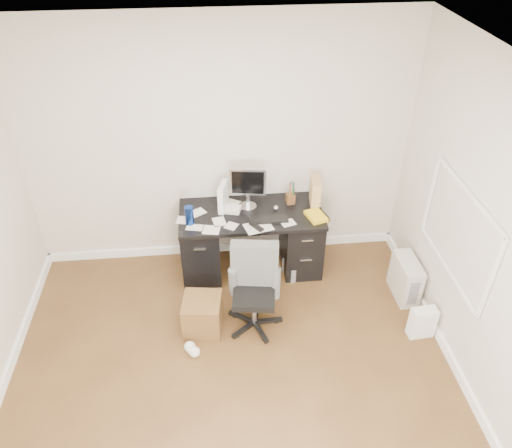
{
  "coord_description": "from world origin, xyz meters",
  "views": [
    {
      "loc": [
        -0.07,
        -2.61,
        3.71
      ],
      "look_at": [
        0.31,
        1.2,
        0.93
      ],
      "focal_mm": 35.0,
      "sensor_mm": 36.0,
      "label": 1
    }
  ],
  "objects": [
    {
      "name": "pc_tower",
      "position": [
        1.85,
        1.06,
        0.22
      ],
      "size": [
        0.21,
        0.45,
        0.45
      ],
      "primitive_type": "cube",
      "rotation": [
        0.0,
        0.0,
        0.02
      ],
      "color": "beige",
      "rests_on": "ground"
    },
    {
      "name": "loose_papers",
      "position": [
        0.1,
        1.6,
        0.75
      ],
      "size": [
        1.1,
        0.6,
        0.0
      ],
      "primitive_type": null,
      "color": "silver",
      "rests_on": "desk"
    },
    {
      "name": "white_binder",
      "position": [
        0.02,
        1.76,
        0.9
      ],
      "size": [
        0.18,
        0.28,
        0.29
      ],
      "primitive_type": "cube",
      "rotation": [
        0.0,
        0.0,
        -0.27
      ],
      "color": "white",
      "rests_on": "desk"
    },
    {
      "name": "ground",
      "position": [
        0.0,
        0.0,
        0.0
      ],
      "size": [
        4.0,
        4.0,
        0.0
      ],
      "primitive_type": "plane",
      "color": "#4B2F18",
      "rests_on": "ground"
    },
    {
      "name": "office_chair",
      "position": [
        0.25,
        0.79,
        0.45
      ],
      "size": [
        0.58,
        0.58,
        0.9
      ],
      "primitive_type": null,
      "rotation": [
        0.0,
        0.0,
        -0.14
      ],
      "color": "#4D4F4D",
      "rests_on": "ground"
    },
    {
      "name": "shopping_bag",
      "position": [
        1.83,
        0.5,
        0.16
      ],
      "size": [
        0.25,
        0.19,
        0.33
      ],
      "primitive_type": "cube",
      "rotation": [
        0.0,
        0.0,
        0.08
      ],
      "color": "white",
      "rests_on": "ground"
    },
    {
      "name": "lcd_monitor",
      "position": [
        0.28,
        1.76,
        0.99
      ],
      "size": [
        0.4,
        0.27,
        0.47
      ],
      "primitive_type": null,
      "rotation": [
        0.0,
        0.0,
        -0.14
      ],
      "color": "#BAB9BE",
      "rests_on": "desk"
    },
    {
      "name": "wicker_basket",
      "position": [
        -0.25,
        0.8,
        0.18
      ],
      "size": [
        0.41,
        0.41,
        0.36
      ],
      "primitive_type": "cube",
      "rotation": [
        0.0,
        0.0,
        -0.13
      ],
      "color": "#533918",
      "rests_on": "ground"
    },
    {
      "name": "travel_mug",
      "position": [
        -0.33,
        1.52,
        0.85
      ],
      "size": [
        0.09,
        0.09,
        0.2
      ],
      "primitive_type": "cylinder",
      "rotation": [
        0.0,
        0.0,
        -0.06
      ],
      "color": "navy",
      "rests_on": "desk"
    },
    {
      "name": "room_shell",
      "position": [
        0.03,
        0.03,
        1.66
      ],
      "size": [
        4.02,
        4.02,
        2.71
      ],
      "color": "beige",
      "rests_on": "ground"
    },
    {
      "name": "desk_printer",
      "position": [
        0.81,
        1.49,
        0.09
      ],
      "size": [
        0.35,
        0.32,
        0.17
      ],
      "primitive_type": "cube",
      "rotation": [
        0.0,
        0.0,
        0.29
      ],
      "color": "slate",
      "rests_on": "ground"
    },
    {
      "name": "yellow_book",
      "position": [
        0.96,
        1.5,
        0.77
      ],
      "size": [
        0.24,
        0.27,
        0.04
      ],
      "primitive_type": "cube",
      "rotation": [
        0.0,
        0.0,
        0.29
      ],
      "color": "yellow",
      "rests_on": "desk"
    },
    {
      "name": "keyboard",
      "position": [
        0.46,
        1.5,
        0.76
      ],
      "size": [
        0.4,
        0.14,
        0.02
      ],
      "primitive_type": "cube",
      "rotation": [
        0.0,
        0.0,
        0.02
      ],
      "color": "black",
      "rests_on": "desk"
    },
    {
      "name": "computer_mouse",
      "position": [
        0.56,
        1.67,
        0.78
      ],
      "size": [
        0.07,
        0.07,
        0.06
      ],
      "primitive_type": "sphere",
      "rotation": [
        0.0,
        0.0,
        -0.13
      ],
      "color": "#BAB9BE",
      "rests_on": "desk"
    },
    {
      "name": "paper_remote",
      "position": [
        0.35,
        1.39,
        0.76
      ],
      "size": [
        0.32,
        0.28,
        0.02
      ],
      "primitive_type": null,
      "rotation": [
        0.0,
        0.0,
        0.26
      ],
      "color": "silver",
      "rests_on": "desk"
    },
    {
      "name": "desk",
      "position": [
        0.3,
        1.65,
        0.4
      ],
      "size": [
        1.5,
        0.7,
        0.75
      ],
      "color": "black",
      "rests_on": "ground"
    },
    {
      "name": "pen_cup",
      "position": [
        0.74,
        1.8,
        0.88
      ],
      "size": [
        0.12,
        0.12,
        0.26
      ],
      "primitive_type": null,
      "rotation": [
        0.0,
        0.0,
        0.11
      ],
      "color": "brown",
      "rests_on": "desk"
    },
    {
      "name": "magazine_file",
      "position": [
        0.99,
        1.75,
        0.9
      ],
      "size": [
        0.16,
        0.27,
        0.3
      ],
      "primitive_type": "cube",
      "rotation": [
        0.0,
        0.0,
        -0.11
      ],
      "color": "tan",
      "rests_on": "desk"
    }
  ]
}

